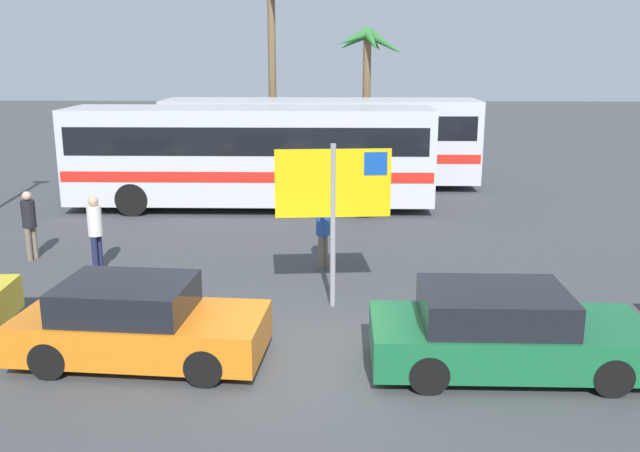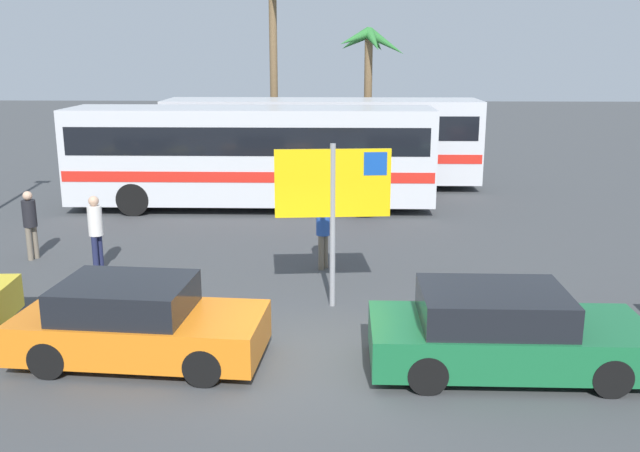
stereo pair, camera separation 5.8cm
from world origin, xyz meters
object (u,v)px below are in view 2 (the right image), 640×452
(pedestrian_near_sign, at_px, (30,220))
(car_orange, at_px, (137,323))
(car_green, at_px, (503,332))
(bus_front_coach, at_px, (252,152))
(ferry_sign, at_px, (335,190))
(bus_rear_coach, at_px, (322,138))
(pedestrian_crossing_lot, at_px, (96,227))
(pedestrian_by_bus, at_px, (323,227))

(pedestrian_near_sign, bearing_deg, car_orange, 150.54)
(car_green, relative_size, pedestrian_near_sign, 2.57)
(bus_front_coach, height_order, ferry_sign, ferry_sign)
(bus_front_coach, xyz_separation_m, car_green, (5.31, -11.52, -1.15))
(car_orange, bearing_deg, bus_rear_coach, 84.82)
(pedestrian_crossing_lot, bearing_deg, pedestrian_by_bus, 20.62)
(pedestrian_near_sign, bearing_deg, bus_front_coach, -104.80)
(ferry_sign, bearing_deg, car_orange, -145.87)
(ferry_sign, bearing_deg, bus_rear_coach, 87.38)
(ferry_sign, bearing_deg, pedestrian_near_sign, 152.72)
(bus_front_coach, height_order, car_orange, bus_front_coach)
(bus_front_coach, distance_m, pedestrian_crossing_lot, 7.24)
(car_orange, distance_m, pedestrian_near_sign, 6.92)
(pedestrian_crossing_lot, distance_m, pedestrian_near_sign, 2.10)
(car_green, bearing_deg, pedestrian_by_bus, 119.85)
(bus_front_coach, distance_m, bus_rear_coach, 4.29)
(ferry_sign, xyz_separation_m, pedestrian_by_bus, (-0.28, 2.39, -1.34))
(ferry_sign, height_order, pedestrian_near_sign, ferry_sign)
(pedestrian_crossing_lot, bearing_deg, pedestrian_near_sign, 171.26)
(bus_rear_coach, distance_m, car_green, 15.62)
(bus_rear_coach, bearing_deg, pedestrian_crossing_lot, -114.98)
(bus_front_coach, relative_size, car_orange, 2.79)
(car_orange, height_order, pedestrian_near_sign, pedestrian_near_sign)
(ferry_sign, relative_size, pedestrian_by_bus, 1.92)
(ferry_sign, bearing_deg, pedestrian_by_bus, 91.58)
(car_orange, height_order, car_green, same)
(bus_front_coach, xyz_separation_m, pedestrian_by_bus, (2.39, -6.33, -0.80))
(bus_front_coach, height_order, pedestrian_near_sign, bus_front_coach)
(pedestrian_by_bus, xyz_separation_m, pedestrian_near_sign, (-7.00, 0.58, -0.00))
(car_orange, relative_size, pedestrian_crossing_lot, 2.31)
(car_orange, xyz_separation_m, pedestrian_near_sign, (-4.12, 5.54, 0.35))
(bus_rear_coach, bearing_deg, ferry_sign, -87.49)
(bus_front_coach, distance_m, ferry_sign, 9.14)
(bus_rear_coach, distance_m, pedestrian_near_sign, 11.66)
(pedestrian_near_sign, bearing_deg, bus_rear_coach, -101.50)
(car_orange, bearing_deg, bus_front_coach, 92.21)
(ferry_sign, bearing_deg, pedestrian_crossing_lot, 153.99)
(ferry_sign, relative_size, pedestrian_crossing_lot, 1.83)
(bus_rear_coach, xyz_separation_m, car_green, (3.18, -15.25, -1.15))
(bus_front_coach, bearing_deg, ferry_sign, -72.98)
(ferry_sign, height_order, car_orange, ferry_sign)
(bus_rear_coach, height_order, pedestrian_crossing_lot, bus_rear_coach)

